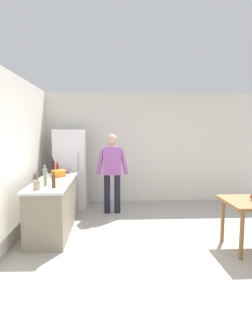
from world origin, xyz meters
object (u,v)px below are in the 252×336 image
object	(u,v)px
bottle_beer_brown	(54,181)
bottle_water_clear	(45,175)
utensil_jar	(37,184)
bottle_vinegar_tall	(45,178)
bottle_sauce_red	(57,169)
bottle_wine_dark	(53,168)
cooking_pot	(59,173)
person	(112,168)
refrigerator	(71,169)

from	to	relation	value
bottle_beer_brown	bottle_water_clear	bearing A→B (deg)	114.94
utensil_jar	bottle_vinegar_tall	size ratio (longest dim) A/B	1.00
bottle_sauce_red	bottle_wine_dark	size ratio (longest dim) A/B	0.71
cooking_pot	bottle_sauce_red	xyz separation A→B (m)	(-0.10, 0.46, 0.04)
person	utensil_jar	world-z (taller)	person
cooking_pot	bottle_beer_brown	size ratio (longest dim) A/B	1.54
utensil_jar	bottle_vinegar_tall	distance (m)	0.31
bottle_water_clear	bottle_wine_dark	distance (m)	0.90
cooking_pot	person	bearing A→B (deg)	29.57
cooking_pot	bottle_water_clear	xyz separation A→B (m)	(-0.12, -0.67, 0.07)
bottle_water_clear	bottle_sauce_red	size ratio (longest dim) A/B	1.25
bottle_beer_brown	bottle_sauce_red	size ratio (longest dim) A/B	1.08
bottle_beer_brown	bottle_wine_dark	size ratio (longest dim) A/B	0.76
refrigerator	bottle_wine_dark	size ratio (longest dim) A/B	5.29
utensil_jar	bottle_wine_dark	size ratio (longest dim) A/B	0.94
refrigerator	bottle_beer_brown	world-z (taller)	refrigerator
bottle_beer_brown	bottle_vinegar_tall	xyz separation A→B (m)	(-0.16, 0.18, 0.03)
bottle_sauce_red	bottle_beer_brown	bearing A→B (deg)	-82.57
cooking_pot	bottle_beer_brown	distance (m)	1.18
cooking_pot	bottle_wine_dark	bearing A→B (deg)	123.89
bottle_sauce_red	refrigerator	bearing A→B (deg)	74.84
cooking_pot	bottle_vinegar_tall	world-z (taller)	bottle_vinegar_tall
utensil_jar	bottle_beer_brown	xyz separation A→B (m)	(0.23, 0.12, 0.03)
person	bottle_beer_brown	world-z (taller)	person
refrigerator	utensil_jar	size ratio (longest dim) A/B	5.62
person	bottle_wine_dark	bearing A→B (deg)	-163.01
person	cooking_pot	bearing A→B (deg)	-150.43
bottle_beer_brown	utensil_jar	bearing A→B (deg)	-152.48
bottle_water_clear	bottle_wine_dark	xyz separation A→B (m)	(-0.03, 0.89, 0.02)
bottle_vinegar_tall	bottle_water_clear	bearing A→B (deg)	101.93
bottle_sauce_red	bottle_vinegar_tall	size ratio (longest dim) A/B	0.75
person	bottle_water_clear	bearing A→B (deg)	-132.59
bottle_wine_dark	bottle_vinegar_tall	world-z (taller)	bottle_wine_dark
cooking_pot	bottle_sauce_red	world-z (taller)	bottle_sauce_red
bottle_beer_brown	bottle_vinegar_tall	distance (m)	0.24
refrigerator	cooking_pot	distance (m)	1.14
bottle_beer_brown	person	bearing A→B (deg)	62.30
bottle_sauce_red	bottle_wine_dark	world-z (taller)	bottle_wine_dark
person	bottle_water_clear	world-z (taller)	person
bottle_water_clear	bottle_sauce_red	bearing A→B (deg)	88.97
bottle_water_clear	bottle_vinegar_tall	bearing A→B (deg)	-78.07
refrigerator	bottle_water_clear	distance (m)	1.83
bottle_water_clear	bottle_wine_dark	size ratio (longest dim) A/B	0.88
person	bottle_water_clear	xyz separation A→B (m)	(-1.16, -1.26, 0.05)
refrigerator	bottle_wine_dark	xyz separation A→B (m)	(-0.23, -0.91, 0.15)
person	bottle_vinegar_tall	xyz separation A→B (m)	(-1.09, -1.58, 0.06)
bottle_wine_dark	bottle_vinegar_tall	size ratio (longest dim) A/B	1.06
person	bottle_vinegar_tall	size ratio (longest dim) A/B	5.31
bottle_vinegar_tall	utensil_jar	bearing A→B (deg)	-102.46
utensil_jar	bottle_sauce_red	xyz separation A→B (m)	(0.02, 1.75, 0.02)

